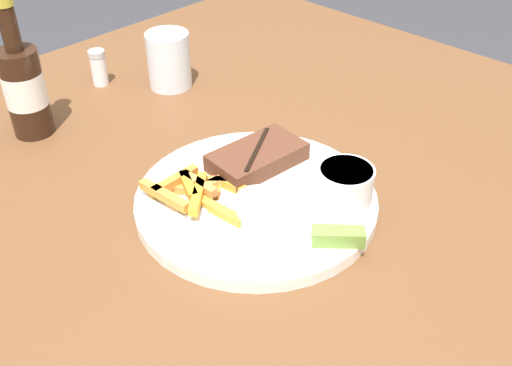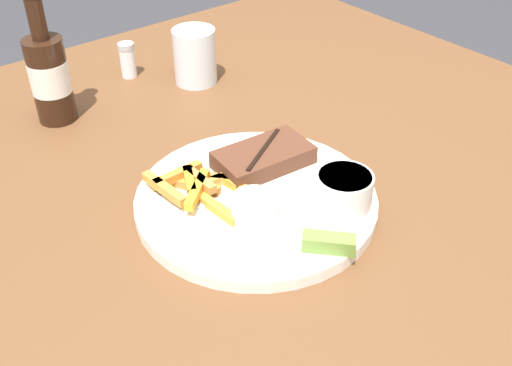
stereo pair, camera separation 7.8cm
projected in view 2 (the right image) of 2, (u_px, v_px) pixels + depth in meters
dining_table at (256, 244)px, 0.85m from camera, size 1.32×1.29×0.76m
dinner_plate at (256, 200)px, 0.80m from camera, size 0.32×0.32×0.02m
steak_portion at (263, 157)px, 0.84m from camera, size 0.14×0.09×0.03m
fries_pile at (198, 184)px, 0.80m from camera, size 0.13×0.14×0.02m
coleslaw_cup at (344, 192)px, 0.75m from camera, size 0.07×0.07×0.06m
dipping_sauce_cup at (254, 207)px, 0.75m from camera, size 0.06×0.06×0.03m
pickle_spear at (332, 241)px, 0.71m from camera, size 0.06×0.06×0.02m
fork_utensil at (193, 206)px, 0.77m from camera, size 0.13×0.06×0.00m
beer_bottle at (49, 75)px, 0.95m from camera, size 0.06×0.06×0.22m
drinking_glass at (195, 56)px, 1.07m from camera, size 0.08×0.08×0.10m
salt_shaker at (128, 60)px, 1.10m from camera, size 0.03×0.03×0.07m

